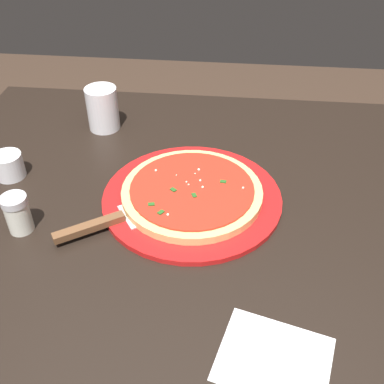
% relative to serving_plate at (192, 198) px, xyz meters
% --- Properties ---
extents(restaurant_table, '(1.06, 0.91, 0.78)m').
position_rel_serving_plate_xyz_m(restaurant_table, '(0.03, 0.01, -0.14)').
color(restaurant_table, black).
rests_on(restaurant_table, ground_plane).
extents(serving_plate, '(0.35, 0.35, 0.01)m').
position_rel_serving_plate_xyz_m(serving_plate, '(0.00, 0.00, 0.00)').
color(serving_plate, red).
rests_on(serving_plate, restaurant_table).
extents(pizza, '(0.27, 0.27, 0.02)m').
position_rel_serving_plate_xyz_m(pizza, '(0.00, 0.00, 0.02)').
color(pizza, '#DBB26B').
rests_on(pizza, serving_plate).
extents(pizza_server, '(0.21, 0.16, 0.01)m').
position_rel_serving_plate_xyz_m(pizza_server, '(0.14, 0.09, 0.01)').
color(pizza_server, silver).
rests_on(pizza_server, serving_plate).
extents(cup_tall_drink, '(0.07, 0.07, 0.10)m').
position_rel_serving_plate_xyz_m(cup_tall_drink, '(0.24, -0.25, 0.05)').
color(cup_tall_drink, silver).
rests_on(cup_tall_drink, restaurant_table).
extents(cup_small_sauce, '(0.06, 0.06, 0.05)m').
position_rel_serving_plate_xyz_m(cup_small_sauce, '(0.38, -0.04, 0.02)').
color(cup_small_sauce, silver).
rests_on(cup_small_sauce, restaurant_table).
extents(napkin_folded_right, '(0.18, 0.16, 0.00)m').
position_rel_serving_plate_xyz_m(napkin_folded_right, '(-0.15, 0.33, -0.00)').
color(napkin_folded_right, white).
rests_on(napkin_folded_right, restaurant_table).
extents(parmesan_shaker, '(0.05, 0.05, 0.07)m').
position_rel_serving_plate_xyz_m(parmesan_shaker, '(0.30, 0.11, 0.03)').
color(parmesan_shaker, silver).
rests_on(parmesan_shaker, restaurant_table).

